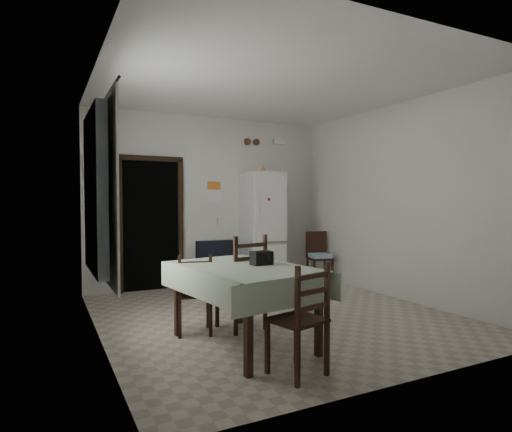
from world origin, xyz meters
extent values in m
plane|color=#AA9D8B|center=(0.00, 0.00, 0.00)|extent=(4.50, 4.50, 0.00)
cube|color=black|center=(-1.05, 2.46, 1.05)|extent=(0.90, 0.45, 2.10)
cube|color=black|center=(-1.54, 2.22, 1.05)|extent=(0.08, 0.10, 2.18)
cube|color=black|center=(-0.56, 2.22, 1.05)|extent=(0.08, 0.10, 2.18)
cube|color=black|center=(-1.05, 2.22, 2.14)|extent=(1.06, 0.10, 0.08)
cube|color=silver|center=(-2.15, -0.20, 1.55)|extent=(0.10, 1.20, 1.60)
cube|color=silver|center=(-2.04, -0.20, 1.55)|extent=(0.02, 1.45, 1.85)
cylinder|color=black|center=(-2.03, -0.20, 2.50)|extent=(0.02, 1.60, 0.02)
cube|color=white|center=(0.05, 2.24, 1.62)|extent=(0.28, 0.02, 0.40)
cube|color=orange|center=(0.05, 2.23, 1.72)|extent=(0.24, 0.01, 0.14)
cube|color=beige|center=(0.15, 2.24, 1.10)|extent=(0.08, 0.02, 0.12)
cylinder|color=brown|center=(0.70, 2.23, 2.52)|extent=(0.12, 0.03, 0.12)
cylinder|color=brown|center=(0.88, 2.23, 2.52)|extent=(0.12, 0.03, 0.12)
cube|color=white|center=(1.35, 2.21, 2.55)|extent=(0.25, 0.07, 0.09)
cone|color=tan|center=(0.82, 1.94, 2.04)|extent=(0.21, 0.21, 0.16)
cube|color=black|center=(-0.63, -0.87, 0.88)|extent=(0.23, 0.15, 0.14)
camera|label=1|loc=(-2.63, -4.73, 1.47)|focal=30.00mm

